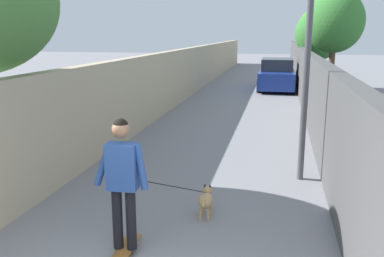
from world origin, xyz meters
name	(u,v)px	position (x,y,z in m)	size (l,w,h in m)	color
ground_plane	(241,102)	(14.00, 0.00, 0.00)	(80.00, 80.00, 0.00)	gray
wall_left	(169,80)	(12.00, 2.53, 1.07)	(48.00, 0.30, 2.13)	tan
fence_right	(309,84)	(12.00, -2.53, 1.05)	(48.00, 0.30, 2.10)	#4C4C4C
tree_right_near	(335,22)	(13.00, -3.34, 3.16)	(2.06, 2.06, 4.30)	brown
tree_right_mid	(319,34)	(19.00, -3.35, 2.73)	(2.33, 2.33, 4.06)	#473523
lamp_post	(309,32)	(5.03, -1.98, 2.80)	(0.36, 0.36, 4.06)	#4C4C51
skateboard	(126,249)	(1.66, 0.36, 0.07)	(0.81, 0.24, 0.08)	brown
person_skateboarder	(123,174)	(1.66, 0.36, 1.09)	(0.24, 0.71, 1.71)	black
dog	(205,199)	(3.00, -0.45, 0.27)	(1.64, 0.94, 1.06)	tan
car_near	(277,75)	(18.27, -1.38, 0.71)	(4.16, 1.80, 1.54)	navy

